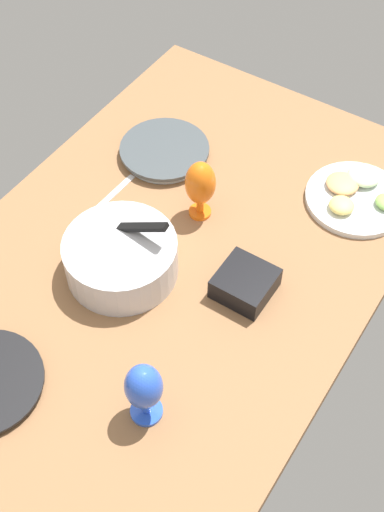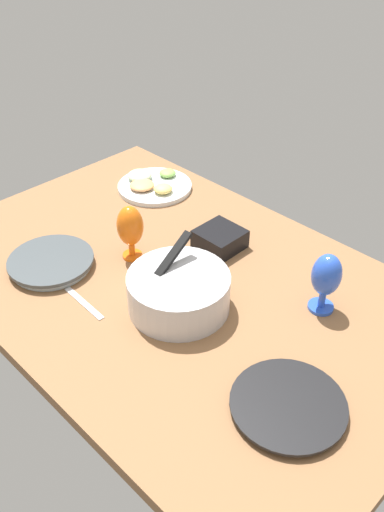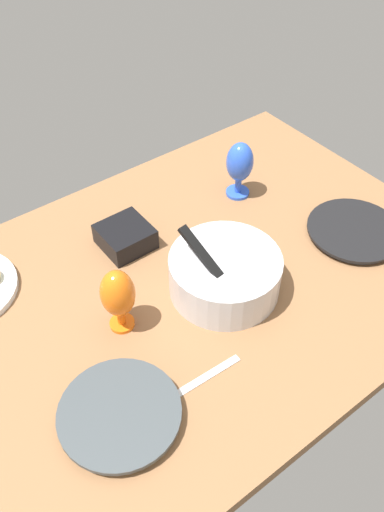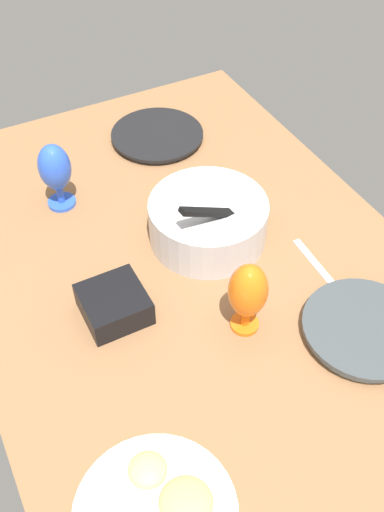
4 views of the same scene
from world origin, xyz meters
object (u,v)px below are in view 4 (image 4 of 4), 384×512
square_bowl_black (114,303)px  mixing_bowl (208,220)px  dinner_plate_right (364,330)px  hurricane_glass_orange (248,292)px  dinner_plate_left (157,136)px  hurricane_glass_blue (55,170)px

square_bowl_black → mixing_bowl: bearing=111.5°
dinner_plate_right → hurricane_glass_orange: size_ratio=1.43×
mixing_bowl → square_bowl_black: bearing=-68.5°
mixing_bowl → square_bowl_black: mixing_bowl is taller
dinner_plate_right → mixing_bowl: (-41.63, -15.38, 4.36)cm
dinner_plate_left → hurricane_glass_blue: hurricane_glass_blue is taller
mixing_bowl → dinner_plate_left: bearing=171.3°
hurricane_glass_blue → dinner_plate_right: bearing=31.7°
square_bowl_black → hurricane_glass_blue: bearing=177.9°
hurricane_glass_orange → square_bowl_black: (-16.16, -23.75, -7.71)cm
mixing_bowl → hurricane_glass_orange: (27.85, -5.99, 5.29)cm
hurricane_glass_orange → square_bowl_black: bearing=-124.2°
dinner_plate_right → hurricane_glass_blue: 83.55cm
mixing_bowl → hurricane_glass_orange: bearing=-12.1°
dinner_plate_left → square_bowl_black: 66.40cm
dinner_plate_left → dinner_plate_right: bearing=5.8°
square_bowl_black → hurricane_glass_orange: bearing=55.8°
mixing_bowl → square_bowl_black: size_ratio=2.12×
dinner_plate_left → square_bowl_black: bearing=-33.3°
dinner_plate_right → hurricane_glass_blue: bearing=-148.3°
dinner_plate_left → mixing_bowl: 44.54cm
dinner_plate_right → hurricane_glass_orange: hurricane_glass_orange is taller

